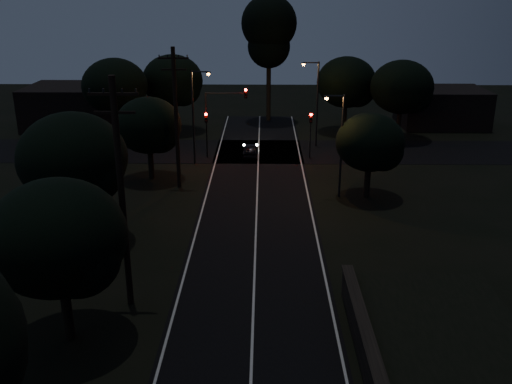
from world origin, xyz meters
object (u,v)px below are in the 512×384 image
object	(u,v)px
streetlight_b	(315,98)
car	(250,150)
signal_left	(206,126)
tall_pine	(269,31)
streetlight_c	(339,139)
streetlight_a	(195,111)
utility_pole_far	(176,116)
utility_pole_mid	(121,192)
signal_right	(311,127)
signal_mast	(225,110)

from	to	relation	value
streetlight_b	car	xyz separation A→B (m)	(-6.04, -3.52, -4.06)
signal_left	streetlight_b	bearing A→B (deg)	22.05
signal_left	tall_pine	bearing A→B (deg)	69.54
tall_pine	streetlight_c	world-z (taller)	tall_pine
streetlight_b	car	size ratio (longest dim) A/B	2.37
tall_pine	streetlight_a	xyz separation A→B (m)	(-6.31, -17.00, -5.25)
tall_pine	streetlight_a	size ratio (longest dim) A/B	1.72
utility_pole_far	streetlight_b	bearing A→B (deg)	46.70
utility_pole_mid	signal_left	world-z (taller)	utility_pole_mid
tall_pine	car	world-z (taller)	tall_pine
signal_left	streetlight_b	xyz separation A→B (m)	(9.91, 4.01, 1.80)
signal_right	utility_pole_mid	bearing A→B (deg)	-112.99
signal_mast	streetlight_b	bearing A→B (deg)	25.99
car	streetlight_a	bearing A→B (deg)	27.74
utility_pole_far	signal_right	distance (m)	13.53
utility_pole_mid	signal_right	world-z (taller)	utility_pole_mid
utility_pole_mid	tall_pine	xyz separation A→B (m)	(7.00, 40.00, 4.15)
signal_mast	streetlight_b	xyz separation A→B (m)	(8.22, 4.01, 0.30)
tall_pine	signal_left	size ratio (longest dim) A/B	3.35
streetlight_a	signal_mast	bearing A→B (deg)	39.77
signal_mast	car	distance (m)	4.38
streetlight_b	car	distance (m)	8.09
signal_right	car	distance (m)	5.82
tall_pine	streetlight_b	world-z (taller)	tall_pine
car	signal_mast	bearing A→B (deg)	11.89
car	signal_left	bearing A→B (deg)	6.51
signal_right	signal_mast	xyz separation A→B (m)	(-7.51, 0.00, 1.50)
utility_pole_mid	streetlight_c	bearing A→B (deg)	51.74
streetlight_b	streetlight_c	bearing A→B (deg)	-87.86
signal_mast	signal_right	bearing A→B (deg)	-0.03
signal_right	streetlight_c	bearing A→B (deg)	-82.98
tall_pine	signal_left	xyz separation A→B (m)	(-5.60, -15.01, -7.05)
streetlight_c	signal_left	bearing A→B (deg)	136.24
utility_pole_mid	streetlight_a	distance (m)	23.04
streetlight_c	car	xyz separation A→B (m)	(-6.57, 10.48, -3.77)
signal_right	signal_mast	world-z (taller)	signal_mast
utility_pole_mid	utility_pole_far	bearing A→B (deg)	90.00
utility_pole_far	signal_left	bearing A→B (deg)	80.06
signal_left	signal_right	bearing A→B (deg)	0.00
tall_pine	utility_pole_far	bearing A→B (deg)	-106.93
signal_mast	utility_pole_far	bearing A→B (deg)	-111.11
utility_pole_far	tall_pine	bearing A→B (deg)	73.07
tall_pine	signal_mast	world-z (taller)	tall_pine
signal_left	utility_pole_mid	bearing A→B (deg)	-93.21
streetlight_a	signal_right	bearing A→B (deg)	11.34
signal_right	signal_left	bearing A→B (deg)	180.00
streetlight_b	car	bearing A→B (deg)	-149.78
utility_pole_mid	utility_pole_far	distance (m)	17.00
signal_right	tall_pine	bearing A→B (deg)	103.49
signal_left	streetlight_c	size ratio (longest dim) A/B	0.55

